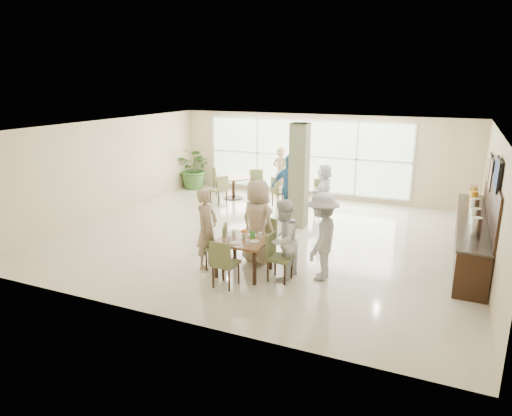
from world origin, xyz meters
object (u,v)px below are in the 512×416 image
at_px(potted_plant, 195,168).
at_px(teen_left, 207,229).
at_px(round_table_right, 297,193).
at_px(buffet_counter, 472,235).
at_px(adult_b, 324,189).
at_px(round_table_left, 233,181).
at_px(teen_far, 258,222).
at_px(adult_standing, 281,173).
at_px(adult_a, 289,188).
at_px(teen_right, 283,240).
at_px(teen_standing, 322,236).
at_px(main_table, 244,243).

height_order(potted_plant, teen_left, teen_left).
height_order(round_table_right, buffet_counter, buffet_counter).
relative_size(buffet_counter, adult_b, 3.08).
xyz_separation_m(round_table_left, teen_far, (3.00, -4.82, 0.34)).
distance_m(teen_left, adult_standing, 6.23).
bearing_deg(teen_left, potted_plant, 34.36).
relative_size(buffet_counter, adult_standing, 2.68).
bearing_deg(teen_left, buffet_counter, -60.16).
relative_size(adult_a, adult_b, 1.24).
distance_m(adult_a, adult_standing, 2.60).
bearing_deg(buffet_counter, adult_a, 167.41).
distance_m(round_table_right, potted_plant, 4.68).
bearing_deg(buffet_counter, adult_b, 152.53).
xyz_separation_m(round_table_left, round_table_right, (2.50, -0.69, -0.01)).
xyz_separation_m(teen_right, teen_standing, (0.70, 0.30, 0.07)).
height_order(potted_plant, adult_a, adult_a).
relative_size(teen_right, adult_standing, 0.93).
xyz_separation_m(potted_plant, teen_right, (5.74, -6.13, 0.05)).
xyz_separation_m(round_table_right, teen_far, (0.49, -4.13, 0.34)).
relative_size(teen_standing, adult_b, 1.16).
height_order(round_table_left, teen_standing, teen_standing).
bearing_deg(potted_plant, adult_standing, -0.86).
distance_m(round_table_right, adult_a, 1.03).
distance_m(potted_plant, adult_standing, 3.39).
bearing_deg(adult_standing, teen_left, 109.60).
height_order(round_table_left, potted_plant, potted_plant).
xyz_separation_m(adult_a, adult_b, (0.73, 1.01, -0.18)).
bearing_deg(adult_standing, adult_b, 157.89).
distance_m(potted_plant, adult_a, 5.12).
relative_size(adult_b, adult_standing, 0.87).
bearing_deg(round_table_left, main_table, -61.45).
relative_size(main_table, buffet_counter, 0.21).
relative_size(round_table_right, buffet_counter, 0.25).
height_order(round_table_left, adult_b, adult_b).
bearing_deg(main_table, adult_b, 86.27).
height_order(main_table, teen_right, teen_right).
distance_m(teen_right, adult_b, 4.78).
height_order(round_table_left, adult_standing, adult_standing).
height_order(teen_left, teen_far, teen_far).
distance_m(teen_far, adult_b, 4.20).
height_order(teen_far, adult_a, adult_a).
distance_m(round_table_left, adult_b, 3.38).
height_order(main_table, teen_far, teen_far).
height_order(teen_far, adult_standing, teen_far).
bearing_deg(adult_a, round_table_right, 99.05).
height_order(round_table_right, teen_far, teen_far).
relative_size(buffet_counter, teen_standing, 2.65).
xyz_separation_m(teen_left, adult_standing, (-0.69, 6.19, 0.02)).
xyz_separation_m(teen_right, adult_b, (-0.49, 4.76, -0.05)).
distance_m(buffet_counter, potted_plant, 9.84).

